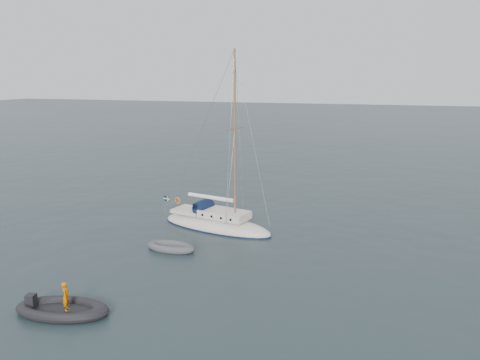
% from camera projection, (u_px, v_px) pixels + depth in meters
% --- Properties ---
extents(ground, '(300.00, 300.00, 0.00)m').
position_uv_depth(ground, '(256.00, 249.00, 27.53)').
color(ground, black).
rests_on(ground, ground).
extents(sailboat, '(8.51, 2.55, 12.11)m').
position_uv_depth(sailboat, '(217.00, 215.00, 31.11)').
color(sailboat, beige).
rests_on(sailboat, ground).
extents(dinghy, '(3.00, 1.36, 0.43)m').
position_uv_depth(dinghy, '(171.00, 247.00, 27.29)').
color(dinghy, '#4B4B50').
rests_on(dinghy, ground).
extents(rib, '(4.16, 1.89, 1.50)m').
position_uv_depth(rib, '(62.00, 309.00, 19.95)').
color(rib, black).
rests_on(rib, ground).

